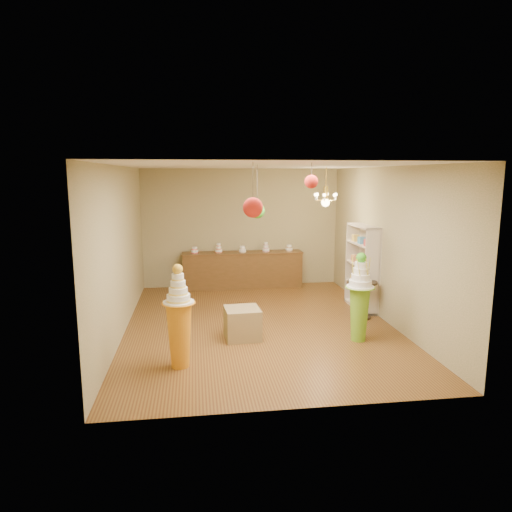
{
  "coord_description": "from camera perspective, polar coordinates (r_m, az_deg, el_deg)",
  "views": [
    {
      "loc": [
        -1.19,
        -8.33,
        2.83
      ],
      "look_at": [
        -0.06,
        0.0,
        1.34
      ],
      "focal_mm": 32.0,
      "sensor_mm": 36.0,
      "label": 1
    }
  ],
  "objects": [
    {
      "name": "pedestal_green",
      "position": [
        8.06,
        12.81,
        -5.74
      ],
      "size": [
        0.51,
        0.51,
        1.55
      ],
      "rotation": [
        0.0,
        0.0,
        -0.09
      ],
      "color": "#6DA925",
      "rests_on": "floor"
    },
    {
      "name": "burlap_riser",
      "position": [
        8.09,
        -1.72,
        -8.4
      ],
      "size": [
        0.63,
        0.63,
        0.54
      ],
      "primitive_type": "cube",
      "rotation": [
        0.0,
        0.0,
        0.06
      ],
      "color": "olive",
      "rests_on": "floor"
    },
    {
      "name": "ceiling",
      "position": [
        8.41,
        0.39,
        11.2
      ],
      "size": [
        6.5,
        6.5,
        0.0
      ],
      "primitive_type": "plane",
      "rotation": [
        3.14,
        0.0,
        0.0
      ],
      "color": "silver",
      "rests_on": "ground"
    },
    {
      "name": "pom_green_mid",
      "position": [
        7.35,
        0.15,
        5.68
      ],
      "size": [
        0.25,
        0.25,
        0.85
      ],
      "color": "#443B31",
      "rests_on": "ceiling"
    },
    {
      "name": "round_table",
      "position": [
        9.38,
        13.1,
        -4.68
      ],
      "size": [
        0.68,
        0.68,
        0.76
      ],
      "rotation": [
        0.0,
        0.0,
        -0.17
      ],
      "color": "black",
      "rests_on": "floor"
    },
    {
      "name": "pom_red_right",
      "position": [
        6.26,
        6.93,
        9.21
      ],
      "size": [
        0.18,
        0.18,
        0.34
      ],
      "color": "#443B31",
      "rests_on": "ceiling"
    },
    {
      "name": "chandelier",
      "position": [
        10.07,
        8.69,
        6.93
      ],
      "size": [
        0.61,
        0.61,
        0.85
      ],
      "rotation": [
        0.0,
        0.0,
        0.12
      ],
      "color": "#E8C552",
      "rests_on": "ceiling"
    },
    {
      "name": "wall_left",
      "position": [
        8.53,
        -16.48,
        0.66
      ],
      "size": [
        0.04,
        6.5,
        3.0
      ],
      "primitive_type": "cube",
      "color": "tan",
      "rests_on": "ground"
    },
    {
      "name": "shelving_unit",
      "position": [
        9.97,
        13.14,
        -1.37
      ],
      "size": [
        0.33,
        1.2,
        1.8
      ],
      "color": "beige",
      "rests_on": "floor"
    },
    {
      "name": "vase",
      "position": [
        9.29,
        13.19,
        -2.46
      ],
      "size": [
        0.22,
        0.22,
        0.21
      ],
      "primitive_type": "imported",
      "rotation": [
        0.0,
        0.0,
        0.08
      ],
      "color": "beige",
      "rests_on": "round_table"
    },
    {
      "name": "wall_back",
      "position": [
        11.71,
        -1.86,
        3.52
      ],
      "size": [
        5.0,
        0.04,
        3.0
      ],
      "primitive_type": "cube",
      "color": "tan",
      "rests_on": "ground"
    },
    {
      "name": "sideboard",
      "position": [
        11.6,
        -1.69,
        -1.66
      ],
      "size": [
        3.04,
        0.54,
        1.16
      ],
      "color": "brown",
      "rests_on": "floor"
    },
    {
      "name": "floor",
      "position": [
        8.87,
        0.37,
        -8.55
      ],
      "size": [
        6.5,
        6.5,
        0.0
      ],
      "primitive_type": "plane",
      "color": "brown",
      "rests_on": "ground"
    },
    {
      "name": "pedestal_orange",
      "position": [
        6.92,
        -9.57,
        -8.62
      ],
      "size": [
        0.6,
        0.6,
        1.57
      ],
      "rotation": [
        0.0,
        0.0,
        -0.43
      ],
      "color": "orange",
      "rests_on": "floor"
    },
    {
      "name": "pom_red_left",
      "position": [
        5.91,
        -0.39,
        6.08
      ],
      "size": [
        0.26,
        0.26,
        0.71
      ],
      "color": "#443B31",
      "rests_on": "ceiling"
    },
    {
      "name": "wall_front",
      "position": [
        5.38,
        5.27,
        -4.33
      ],
      "size": [
        5.0,
        0.04,
        3.0
      ],
      "primitive_type": "cube",
      "color": "tan",
      "rests_on": "ground"
    },
    {
      "name": "wall_right",
      "position": [
        9.2,
        15.99,
        1.34
      ],
      "size": [
        0.04,
        6.5,
        3.0
      ],
      "primitive_type": "cube",
      "color": "tan",
      "rests_on": "ground"
    }
  ]
}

